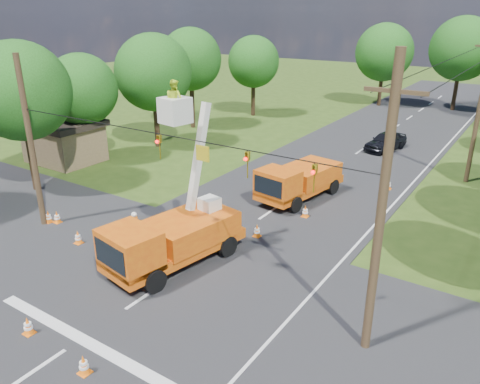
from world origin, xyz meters
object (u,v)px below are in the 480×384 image
Objects in this scene: traffic_cone_7 at (389,184)px; tree_left_f at (254,62)px; pole_left at (31,144)px; shed at (64,140)px; traffic_cone_2 at (257,231)px; tree_left_d at (153,73)px; tree_left_e at (191,59)px; second_truck at (298,180)px; tree_left_c at (82,90)px; traffic_cone_3 at (305,211)px; traffic_cone_4 at (78,237)px; ground_worker at (136,234)px; bucket_truck at (172,231)px; traffic_cone_1 at (84,365)px; pole_right_near at (381,212)px; traffic_cone_6 at (48,217)px; tree_far_b at (462,49)px; tree_far_a at (384,52)px; tree_left_b at (21,91)px; traffic_cone_5 at (57,217)px; distant_car at (386,141)px; traffic_cone_0 at (28,326)px; pole_right_mid at (480,106)px.

tree_left_f is at bearing 143.24° from traffic_cone_7.
shed is (-8.50, 8.00, -2.88)m from pole_left.
traffic_cone_2 and traffic_cone_7 have the same top height.
tree_left_d is 7.24m from tree_left_e.
second_truck is 17.49m from tree_left_c.
traffic_cone_4 is (-8.01, -9.13, 0.00)m from traffic_cone_3.
ground_worker is at bearing -130.01° from traffic_cone_2.
tree_left_e is (-16.08, 21.42, 4.76)m from bucket_truck.
pole_right_near is (7.07, 6.23, 4.75)m from traffic_cone_1.
traffic_cone_6 is 46.89m from tree_far_b.
shed is 0.58× the size of tree_far_a.
tree_left_e reaches higher than tree_left_f.
tree_left_f is (-0.30, 27.00, -0.62)m from tree_left_b.
tree_left_b is at bearing -146.64° from traffic_cone_7.
bucket_truck is at bearing -9.96° from tree_left_b.
tree_left_f is 0.81× the size of tree_far_b.
traffic_cone_5 is (-9.36, -10.33, -0.86)m from second_truck.
distant_car is 0.50× the size of pole_left.
traffic_cone_7 is (10.60, 16.02, 0.00)m from traffic_cone_4.
tree_left_e is at bearing 85.10° from shed.
pole_right_mid is (10.33, 26.03, 4.75)m from traffic_cone_0.
tree_far_b is at bearing 74.93° from traffic_cone_5.
bucket_truck is 11.70× the size of traffic_cone_2.
traffic_cone_5 is at bearing -78.86° from tree_left_f.
tree_far_b is at bearing 74.48° from pole_left.
pole_left reaches higher than traffic_cone_6.
ground_worker is 6.54m from traffic_cone_6.
tree_far_b reaches higher than pole_right_mid.
pole_right_near is 18.01m from pole_left.
traffic_cone_5 is 43.10m from tree_far_a.
traffic_cone_6 is at bearing -42.08° from shed.
tree_left_f is at bearing 137.87° from second_truck.
shed is 4.22m from tree_left_c.
traffic_cone_7 is at bearing 71.18° from traffic_cone_2.
pole_right_mid is at bearing 60.05° from traffic_cone_3.
traffic_cone_5 is at bearing -24.54° from tree_left_b.
tree_left_d is (-8.96, 15.48, 5.77)m from traffic_cone_4.
traffic_cone_1 is at bearing -57.15° from tree_left_e.
traffic_cone_7 is 30.19m from tree_far_b.
traffic_cone_3 is at bearing -1.07° from tree_left_c.
pole_left is (-11.06, -24.44, 3.74)m from distant_car.
pole_left is 0.96× the size of tree_left_e.
traffic_cone_0 is 0.08× the size of tree_left_b.
tree_far_b is at bearing 84.59° from traffic_cone_0.
second_truck is at bearing 60.39° from traffic_cone_4.
second_truck is at bearing 96.05° from traffic_cone_2.
traffic_cone_7 is at bearing -131.53° from pole_right_mid.
traffic_cone_2 is 10.98m from traffic_cone_5.
traffic_cone_0 is 9.84m from traffic_cone_6.
pole_left reaches higher than distant_car.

